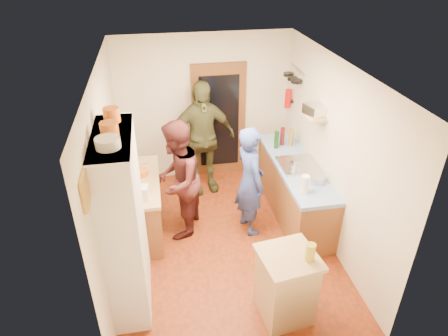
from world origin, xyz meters
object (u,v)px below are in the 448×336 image
object	(u,v)px
person_hob	(253,182)
person_left	(180,179)
right_counter_base	(293,190)
person_back	(202,138)
hutch_body	(124,224)
island_base	(286,287)

from	to	relation	value
person_hob	person_left	bearing A→B (deg)	67.90
right_counter_base	person_back	xyz separation A→B (m)	(-1.32, 0.96, 0.57)
hutch_body	person_back	bearing A→B (deg)	62.35
person_hob	person_left	distance (m)	1.04
right_counter_base	person_back	world-z (taller)	person_back
hutch_body	person_left	size ratio (longest dim) A/B	1.23
right_counter_base	island_base	size ratio (longest dim) A/B	2.56
person_left	person_back	distance (m)	1.18
right_counter_base	person_hob	xyz separation A→B (m)	(-0.75, -0.30, 0.43)
right_counter_base	hutch_body	bearing A→B (deg)	-152.53
island_base	person_back	xyz separation A→B (m)	(-0.57, 2.89, 0.56)
right_counter_base	person_back	bearing A→B (deg)	144.04
person_left	person_hob	bearing A→B (deg)	99.28
right_counter_base	island_base	xyz separation A→B (m)	(-0.75, -1.93, 0.01)
island_base	person_left	world-z (taller)	person_left
right_counter_base	person_hob	size ratio (longest dim) A/B	1.30
right_counter_base	person_left	distance (m)	1.85
island_base	person_back	world-z (taller)	person_back
person_hob	person_back	xyz separation A→B (m)	(-0.56, 1.25, 0.14)
hutch_body	person_hob	size ratio (longest dim) A/B	1.30
hutch_body	person_left	xyz separation A→B (m)	(0.72, 1.17, -0.20)
person_back	right_counter_base	bearing A→B (deg)	-45.63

